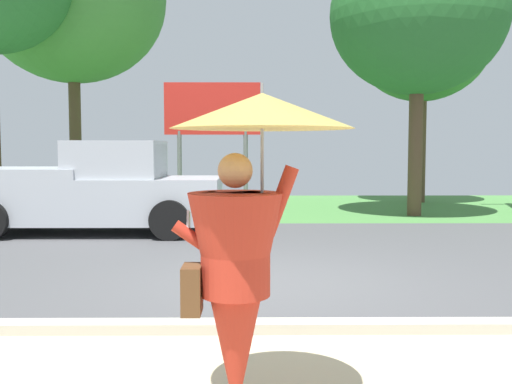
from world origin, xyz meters
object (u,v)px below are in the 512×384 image
at_px(monk_pedestrian, 243,238).
at_px(pickup_truck, 94,190).
at_px(tree_left_far, 422,40).
at_px(roadside_billboard, 212,118).
at_px(tree_center_back, 418,15).

distance_m(monk_pedestrian, pickup_truck, 8.92).
bearing_deg(monk_pedestrian, tree_left_far, 64.82).
height_order(monk_pedestrian, roadside_billboard, roadside_billboard).
height_order(pickup_truck, tree_center_back, tree_center_back).
bearing_deg(tree_center_back, roadside_billboard, 169.60).
height_order(roadside_billboard, tree_left_far, tree_left_far).
bearing_deg(pickup_truck, monk_pedestrian, -62.11).
relative_size(pickup_truck, tree_left_far, 0.73).
bearing_deg(pickup_truck, tree_center_back, 29.28).
bearing_deg(tree_left_far, tree_center_back, -107.78).
relative_size(tree_left_far, tree_center_back, 1.00).
relative_size(pickup_truck, roadside_billboard, 1.49).
distance_m(roadside_billboard, tree_left_far, 7.51).
height_order(monk_pedestrian, tree_left_far, tree_left_far).
xyz_separation_m(tree_left_far, tree_center_back, (-1.20, -3.75, -0.07)).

